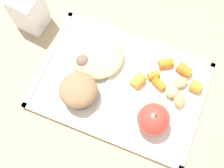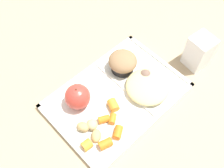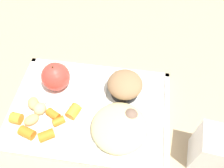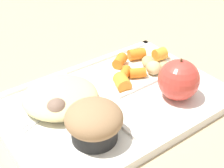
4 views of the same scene
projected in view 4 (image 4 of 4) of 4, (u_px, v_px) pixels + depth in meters
name	position (u px, v px, depth m)	size (l,w,h in m)	color
ground	(113.00, 105.00, 0.59)	(6.00, 6.00, 0.00)	tan
lunch_tray	(114.00, 103.00, 0.59)	(0.40, 0.28, 0.02)	white
green_apple	(179.00, 80.00, 0.58)	(0.07, 0.07, 0.08)	#C63D33
bran_muffin	(94.00, 122.00, 0.49)	(0.09, 0.09, 0.06)	black
carrot_slice_large	(122.00, 82.00, 0.61)	(0.03, 0.03, 0.03)	orange
carrot_slice_edge	(125.00, 73.00, 0.65)	(0.02, 0.02, 0.03)	orange
carrot_slice_center	(137.00, 54.00, 0.70)	(0.02, 0.02, 0.04)	orange
carrot_slice_back	(160.00, 54.00, 0.70)	(0.03, 0.03, 0.03)	orange
carrot_slice_diagonal	(137.00, 73.00, 0.65)	(0.02, 0.02, 0.03)	orange
carrot_slice_tilted	(120.00, 61.00, 0.68)	(0.02, 0.02, 0.04)	orange
potato_chunk_small	(148.00, 61.00, 0.68)	(0.04, 0.03, 0.02)	tan
potato_chunk_golden	(154.00, 68.00, 0.66)	(0.03, 0.03, 0.03)	tan
potato_chunk_large	(166.00, 68.00, 0.66)	(0.04, 0.03, 0.02)	tan
egg_noodle_pile	(60.00, 96.00, 0.57)	(0.13, 0.13, 0.03)	#D6C684
meatball_front	(65.00, 107.00, 0.55)	(0.03, 0.03, 0.03)	brown
meatball_side	(57.00, 109.00, 0.54)	(0.04, 0.04, 0.04)	#755B4C
plastic_fork	(45.00, 111.00, 0.56)	(0.15, 0.07, 0.00)	white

